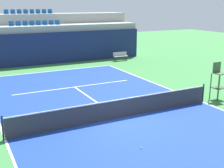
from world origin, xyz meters
TOP-DOWN VIEW (x-y plane):
  - ground_plane at (0.00, 0.00)m, footprint 80.00×80.00m
  - court_surface at (0.00, 0.00)m, footprint 11.00×24.00m
  - baseline_far at (0.00, 11.95)m, footprint 11.00×0.10m
  - sideline_left at (-5.45, 0.00)m, footprint 0.10×24.00m
  - sideline_right at (5.45, 0.00)m, footprint 0.10×24.00m
  - service_line_far at (0.00, 6.40)m, footprint 8.26×0.10m
  - centre_service_line at (0.00, 3.20)m, footprint 0.10×6.40m
  - back_wall at (0.00, 15.19)m, footprint 20.65×0.30m
  - stands_tier_lower at (0.00, 16.54)m, footprint 20.65×2.40m
  - stands_tier_upper at (0.00, 18.94)m, footprint 20.65×2.40m
  - seating_row_lower at (-0.00, 16.64)m, footprint 4.80×0.44m
  - seating_row_upper at (-0.00, 19.04)m, footprint 4.80×0.44m
  - tennis_net at (0.00, 0.00)m, footprint 11.08×0.08m
  - umpire_chair at (6.70, 0.06)m, footprint 0.76×0.66m
  - player_bench at (7.56, 13.64)m, footprint 1.50×0.40m
  - tennis_ball_1 at (-0.82, -3.30)m, footprint 0.07×0.07m

SIDE VIEW (x-z plane):
  - ground_plane at x=0.00m, z-range 0.00..0.00m
  - court_surface at x=0.00m, z-range 0.00..0.01m
  - baseline_far at x=0.00m, z-range 0.01..0.01m
  - sideline_left at x=-5.45m, z-range 0.01..0.01m
  - sideline_right at x=5.45m, z-range 0.01..0.01m
  - service_line_far at x=0.00m, z-range 0.01..0.01m
  - centre_service_line at x=0.00m, z-range 0.01..0.01m
  - tennis_ball_1 at x=-0.82m, z-range 0.01..0.08m
  - player_bench at x=7.56m, z-range 0.08..0.93m
  - tennis_net at x=0.00m, z-range -0.03..1.04m
  - umpire_chair at x=6.70m, z-range 0.09..2.29m
  - back_wall at x=0.00m, z-range 0.00..2.95m
  - stands_tier_lower at x=0.00m, z-range 0.00..3.54m
  - stands_tier_upper at x=0.00m, z-range 0.00..4.54m
  - seating_row_lower at x=0.00m, z-range 3.44..3.88m
  - seating_row_upper at x=0.00m, z-range 4.44..4.88m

